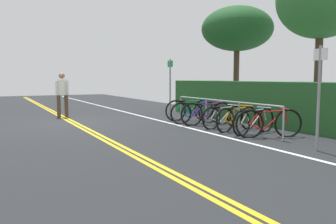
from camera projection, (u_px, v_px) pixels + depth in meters
ground_plane at (72, 123)px, 12.17m from camera, size 39.30×13.94×0.05m
centre_line_yellow_inner at (70, 122)px, 12.13m from camera, size 35.37×0.10×0.00m
centre_line_yellow_outer at (75, 122)px, 12.20m from camera, size 35.37×0.10×0.00m
bike_lane_stripe_white at (148, 118)px, 13.47m from camera, size 35.37×0.12×0.00m
bike_rack at (222, 107)px, 10.71m from camera, size 5.13×0.05×0.86m
bicycle_0 at (190, 110)px, 12.65m from camera, size 0.46×1.87×0.79m
bicycle_1 at (195, 113)px, 11.83m from camera, size 0.47×1.73×0.77m
bicycle_2 at (207, 114)px, 11.37m from camera, size 0.46×1.84×0.79m
bicycle_3 at (223, 117)px, 10.69m from camera, size 0.46×1.69×0.73m
bicycle_4 at (237, 119)px, 10.16m from camera, size 0.54×1.75×0.75m
bicycle_5 at (254, 121)px, 9.60m from camera, size 0.55×1.78×0.74m
bicycle_6 at (269, 123)px, 9.01m from camera, size 0.68×1.72×0.78m
pedestrian at (62, 92)px, 13.56m from camera, size 0.32×0.49×1.72m
sign_post_near at (170, 82)px, 13.52m from camera, size 0.36×0.06×2.24m
sign_post_far at (319, 88)px, 7.25m from camera, size 0.36×0.07×2.19m
hedge_backdrop at (308, 106)px, 10.30m from camera, size 14.08×1.28×1.40m
tree_near_left at (237, 29)px, 15.71m from camera, size 3.18×3.18×4.69m
tree_mid at (321, 0)px, 11.69m from camera, size 2.92×2.92×5.43m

